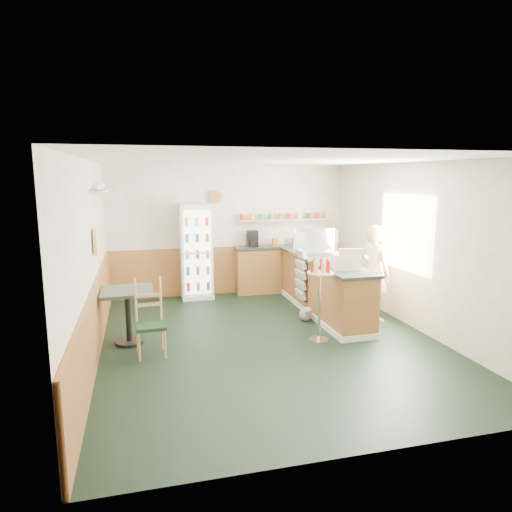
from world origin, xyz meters
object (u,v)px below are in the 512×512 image
object	(u,v)px
drinks_fridge	(196,252)
cafe_table	(128,306)
cash_register	(345,261)
shopkeeper	(374,273)
condiment_stand	(320,288)
cafe_chair	(150,315)
display_case	(314,242)

from	to	relation	value
drinks_fridge	cafe_table	distance (m)	2.71
cash_register	cafe_table	world-z (taller)	cash_register
shopkeeper	condiment_stand	distance (m)	1.49
condiment_stand	drinks_fridge	bearing A→B (deg)	116.85
cafe_table	cafe_chair	world-z (taller)	cafe_chair
display_case	shopkeeper	world-z (taller)	shopkeeper
drinks_fridge	cash_register	xyz separation A→B (m)	(2.09, -2.52, 0.17)
display_case	drinks_fridge	bearing A→B (deg)	151.34
drinks_fridge	cafe_table	size ratio (longest dim) A/B	2.33
cash_register	cafe_chair	bearing A→B (deg)	-160.59
display_case	cafe_table	world-z (taller)	display_case
drinks_fridge	display_case	distance (m)	2.40
cafe_chair	shopkeeper	bearing A→B (deg)	5.49
drinks_fridge	condiment_stand	world-z (taller)	drinks_fridge
cafe_table	cafe_chair	size ratio (longest dim) A/B	0.77
shopkeeper	cafe_table	world-z (taller)	shopkeeper
drinks_fridge	condiment_stand	bearing A→B (deg)	-63.15
condiment_stand	cafe_table	xyz separation A→B (m)	(-2.80, 0.60, -0.24)
drinks_fridge	cafe_table	bearing A→B (deg)	-119.28
display_case	cash_register	world-z (taller)	display_case
cafe_table	cafe_chair	xyz separation A→B (m)	(0.31, -0.48, -0.02)
display_case	cafe_table	distance (m)	3.66
cash_register	condiment_stand	world-z (taller)	cash_register
shopkeeper	cafe_chair	distance (m)	3.85
cash_register	shopkeeper	distance (m)	0.82
display_case	cafe_table	bearing A→B (deg)	-160.60
drinks_fridge	cash_register	size ratio (longest dim) A/B	4.36
shopkeeper	cash_register	bearing A→B (deg)	94.27
drinks_fridge	cash_register	bearing A→B (deg)	-50.34
drinks_fridge	shopkeeper	distance (m)	3.56
drinks_fridge	shopkeeper	world-z (taller)	drinks_fridge
display_case	condiment_stand	bearing A→B (deg)	-108.45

